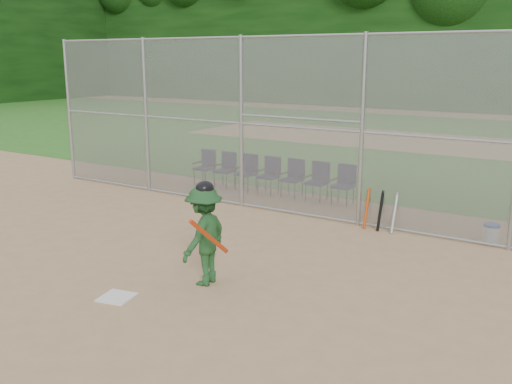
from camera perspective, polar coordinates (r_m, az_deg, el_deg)
The scene contains 16 objects.
ground at distance 8.86m, azimuth -8.86°, elevation -10.11°, with size 100.00×100.00×0.00m, color tan.
grass_strip at distance 24.90m, azimuth 19.61°, elevation 4.47°, with size 100.00×100.00×0.00m, color #29611D.
dirt_patch_far at distance 24.90m, azimuth 19.62°, elevation 4.48°, with size 24.00×24.00×0.00m, color tan.
backstop_fence at distance 12.40m, azimuth 6.26°, elevation 6.61°, with size 16.09×0.09×4.00m.
treeline at distance 26.69m, azimuth 21.60°, elevation 16.72°, with size 81.00×60.00×11.00m.
home_plate at distance 8.89m, azimuth -13.74°, elevation -10.18°, with size 0.47×0.47×0.02m, color silver.
batter_at_plate at distance 8.94m, azimuth -5.21°, elevation -4.26°, with size 0.88×1.26×1.67m.
water_cooler at distance 11.86m, azimuth 22.46°, elevation -3.89°, with size 0.31×0.31×0.39m.
spare_bats at distance 12.04m, azimuth 12.33°, elevation -1.83°, with size 0.66×0.32×0.84m.
chair_0 at distance 16.11m, azimuth -5.22°, elevation 2.45°, with size 0.54×0.52×0.96m, color #11103B, non-canonical shape.
chair_1 at distance 15.69m, azimuth -3.18°, elevation 2.20°, with size 0.54×0.52×0.96m, color #11103B, non-canonical shape.
chair_2 at distance 15.30m, azimuth -1.03°, elevation 1.93°, with size 0.54×0.52×0.96m, color #11103B, non-canonical shape.
chair_3 at distance 14.93m, azimuth 1.23°, elevation 1.64°, with size 0.54×0.52×0.96m, color #11103B, non-canonical shape.
chair_4 at distance 14.58m, azimuth 3.61°, elevation 1.33°, with size 0.54×0.52×0.96m, color #11103B, non-canonical shape.
chair_5 at distance 14.26m, azimuth 6.09°, elevation 1.01°, with size 0.54×0.52×0.96m, color #11103B, non-canonical shape.
chair_6 at distance 13.97m, azimuth 8.68°, elevation 0.68°, with size 0.54×0.52×0.96m, color #11103B, non-canonical shape.
Camera 1 is at (5.45, -6.05, 3.50)m, focal length 40.00 mm.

